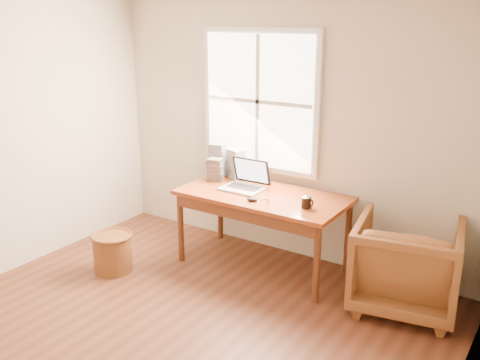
% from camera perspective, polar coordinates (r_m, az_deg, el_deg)
% --- Properties ---
extents(room_shell, '(4.04, 4.54, 2.64)m').
position_cam_1_polar(room_shell, '(3.66, -11.01, 0.11)').
color(room_shell, brown).
rests_on(room_shell, ground).
extents(desk, '(1.60, 0.80, 0.04)m').
position_cam_1_polar(desk, '(5.07, 2.46, -1.70)').
color(desk, brown).
rests_on(desk, room_shell).
extents(armchair, '(0.97, 0.99, 0.78)m').
position_cam_1_polar(armchair, '(4.70, 17.33, -8.61)').
color(armchair, brown).
rests_on(armchair, room_shell).
extents(wicker_stool, '(0.42, 0.42, 0.36)m').
position_cam_1_polar(wicker_stool, '(5.32, -13.42, -7.59)').
color(wicker_stool, brown).
rests_on(wicker_stool, room_shell).
extents(laptop, '(0.42, 0.44, 0.31)m').
position_cam_1_polar(laptop, '(5.12, 0.20, 0.56)').
color(laptop, '#AFB2B6').
rests_on(laptop, desk).
extents(mouse, '(0.12, 0.09, 0.03)m').
position_cam_1_polar(mouse, '(4.85, 1.32, -2.09)').
color(mouse, black).
rests_on(mouse, desk).
extents(coffee_mug, '(0.12, 0.12, 0.10)m').
position_cam_1_polar(coffee_mug, '(4.72, 7.09, -2.39)').
color(coffee_mug, black).
rests_on(coffee_mug, desk).
extents(cd_stack_a, '(0.20, 0.19, 0.31)m').
position_cam_1_polar(cd_stack_a, '(5.50, -0.39, 1.77)').
color(cd_stack_a, '#B0B6BC').
rests_on(cd_stack_a, desk).
extents(cd_stack_b, '(0.18, 0.16, 0.23)m').
position_cam_1_polar(cd_stack_b, '(5.44, -2.62, 1.11)').
color(cd_stack_b, '#27282D').
rests_on(cd_stack_b, desk).
extents(cd_stack_c, '(0.18, 0.16, 0.35)m').
position_cam_1_polar(cd_stack_c, '(5.58, -2.41, 2.19)').
color(cd_stack_c, '#A5A7B3').
rests_on(cd_stack_c, desk).
extents(cd_stack_d, '(0.14, 0.13, 0.18)m').
position_cam_1_polar(cd_stack_d, '(5.51, 0.45, 1.10)').
color(cd_stack_d, '#ABAFB6').
rests_on(cd_stack_d, desk).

